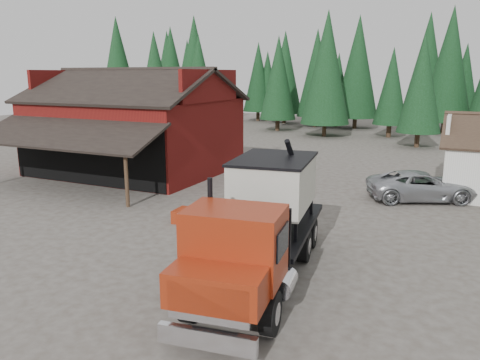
% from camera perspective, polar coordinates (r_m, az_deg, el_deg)
% --- Properties ---
extents(ground, '(120.00, 120.00, 0.00)m').
position_cam_1_polar(ground, '(20.23, -4.70, -6.63)').
color(ground, '#484239').
rests_on(ground, ground).
extents(red_barn, '(12.80, 13.63, 7.18)m').
position_cam_1_polar(red_barn, '(33.73, -12.65, 5.62)').
color(red_barn, maroon).
rests_on(red_barn, ground).
extents(conifer_backdrop, '(76.00, 16.00, 16.00)m').
position_cam_1_polar(conifer_backdrop, '(59.65, 15.97, 5.82)').
color(conifer_backdrop, black).
rests_on(conifer_backdrop, ground).
extents(near_pine_a, '(4.40, 4.40, 11.40)m').
position_cam_1_polar(near_pine_a, '(54.58, -10.31, 12.24)').
color(near_pine_a, '#382619').
rests_on(near_pine_a, ground).
extents(near_pine_b, '(3.96, 3.96, 10.40)m').
position_cam_1_polar(near_pine_b, '(46.63, 21.28, 10.92)').
color(near_pine_b, '#382619').
rests_on(near_pine_b, ground).
extents(near_pine_d, '(5.28, 5.28, 13.40)m').
position_cam_1_polar(near_pine_d, '(52.29, 10.52, 13.31)').
color(near_pine_d, '#382619').
rests_on(near_pine_d, ground).
extents(feed_truck, '(3.95, 10.12, 4.45)m').
position_cam_1_polar(feed_truck, '(15.35, 2.63, -4.78)').
color(feed_truck, black).
rests_on(feed_truck, ground).
extents(silver_car, '(6.29, 4.73, 1.59)m').
position_cam_1_polar(silver_car, '(27.18, 21.28, -0.68)').
color(silver_car, '#AFB2B7').
rests_on(silver_car, ground).
extents(equip_box, '(0.76, 1.14, 0.60)m').
position_cam_1_polar(equip_box, '(21.93, -6.93, -4.31)').
color(equip_box, maroon).
rests_on(equip_box, ground).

